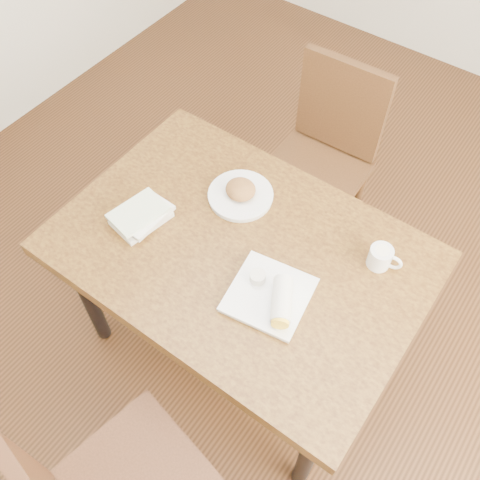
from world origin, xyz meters
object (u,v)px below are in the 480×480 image
Objects in this scene: plate_burrito at (273,297)px; coffee_mug at (381,257)px; table at (240,261)px; book_stack at (141,216)px; plate_scone at (241,193)px; chair_far at (325,151)px.

coffee_mug is at bearing 56.99° from plate_burrito.
coffee_mug is at bearing 28.15° from table.
coffee_mug reaches higher than table.
book_stack is at bearing -179.87° from plate_burrito.
table is 5.79× the size of book_stack.
book_stack reaches higher than table.
plate_scone is 0.84× the size of plate_burrito.
plate_scone is 2.07× the size of coffee_mug.
table is 1.32× the size of chair_far.
plate_burrito is (-0.21, -0.33, -0.02)m from coffee_mug.
chair_far is 0.95m from plate_burrito.
plate_burrito is (0.20, -0.10, 0.10)m from table.
coffee_mug is (0.50, -0.54, 0.24)m from chair_far.
coffee_mug is at bearing 3.83° from plate_scone.
chair_far is at bearing 85.40° from plate_scone.
coffee_mug reaches higher than plate_scone.
book_stack is (-0.36, -0.11, 0.10)m from table.
plate_burrito is at bearing -40.83° from plate_scone.
plate_burrito reaches higher than coffee_mug.
chair_far is at bearing 72.82° from book_stack.
table is at bearing 16.56° from book_stack.
table is 10.81× the size of coffee_mug.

